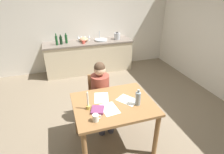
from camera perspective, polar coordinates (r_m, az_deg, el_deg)
name	(u,v)px	position (r m, az deg, el deg)	size (l,w,h in m)	color
ground_plane	(113,116)	(3.76, 0.25, -12.13)	(5.20, 5.20, 0.04)	#7A6B56
wall_back	(85,25)	(5.55, -8.33, 15.78)	(5.20, 0.12, 2.60)	silver
kitchen_counter	(89,57)	(5.44, -7.06, 6.31)	(2.49, 0.64, 0.90)	beige
dining_table	(113,110)	(2.78, 0.46, -10.10)	(1.17, 0.94, 0.79)	olive
chair_at_table	(100,95)	(3.43, -3.90, -5.67)	(0.41, 0.41, 0.89)	olive
person_seated	(101,91)	(3.22, -3.38, -4.38)	(0.32, 0.59, 1.19)	brown
coffee_mug	(96,118)	(2.38, -5.05, -12.51)	(0.12, 0.08, 0.10)	white
candlestick	(88,104)	(2.57, -7.46, -8.41)	(0.06, 0.06, 0.27)	gold
book_magazine	(98,110)	(2.56, -4.50, -10.15)	(0.17, 0.18, 0.03)	#753560
paper_letter	(101,98)	(2.83, -3.31, -6.44)	(0.21, 0.30, 0.00)	white
paper_bill	(127,100)	(2.78, 4.81, -7.13)	(0.21, 0.30, 0.00)	white
paper_envelope	(110,109)	(2.60, -0.74, -9.86)	(0.21, 0.30, 0.00)	white
wine_bottle_on_table	(138,98)	(2.65, 8.08, -6.58)	(0.08, 0.08, 0.25)	#8C999E
sink_unit	(101,40)	(5.37, -3.44, 11.49)	(0.36, 0.36, 0.24)	#B2B7BC
bottle_oil	(56,40)	(5.13, -16.88, 10.90)	(0.06, 0.06, 0.30)	#194C23
bottle_vinegar	(61,40)	(5.17, -15.60, 10.94)	(0.07, 0.07, 0.25)	black
bottle_wine_red	(66,39)	(5.24, -14.06, 11.43)	(0.07, 0.07, 0.28)	#194C23
mixing_bowl	(84,39)	(5.32, -8.82, 11.47)	(0.26, 0.26, 0.12)	tan
stovetop_kettle	(117,36)	(5.48, 1.62, 12.67)	(0.18, 0.18, 0.22)	#B7BABF
wine_glass_near_sink	(89,36)	(5.42, -7.20, 12.41)	(0.07, 0.07, 0.15)	silver
wine_glass_by_kettle	(85,37)	(5.40, -8.43, 12.29)	(0.07, 0.07, 0.15)	silver
wine_glass_back_left	(81,37)	(5.38, -9.65, 12.15)	(0.07, 0.07, 0.15)	silver
wine_glass_back_right	(78,37)	(5.38, -10.40, 12.07)	(0.07, 0.07, 0.15)	silver
teacup_on_counter	(83,42)	(5.12, -8.88, 10.69)	(0.11, 0.07, 0.09)	#D84C3F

